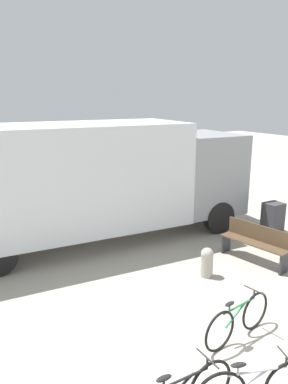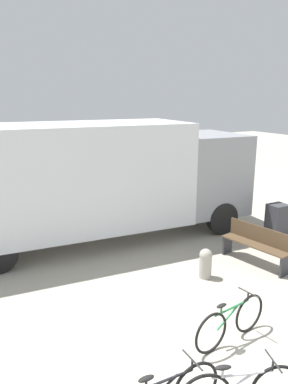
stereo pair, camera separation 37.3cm
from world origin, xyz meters
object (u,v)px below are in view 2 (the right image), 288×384
Objects in this scene: bollard_near_bench at (206,262)px; park_bench at (257,243)px; bicycle_far at (231,322)px; delivery_truck at (95,177)px; utility_box at (277,220)px.

park_bench is at bearing 0.45° from bollard_near_bench.
delivery_truck is at bearing 84.61° from bicycle_far.
utility_box is at bearing -21.54° from delivery_truck.
bollard_near_bench is (1.07, 2.09, 0.00)m from bicycle_far.
delivery_truck is 4.71m from park_bench.
utility_box is at bearing 27.08° from bicycle_far.
park_bench is 3.39m from bicycle_far.
bollard_near_bench is (1.32, -3.47, -1.49)m from delivery_truck.
bollard_near_bench is at bearing 54.95° from bicycle_far.
park_bench is 1.59m from bollard_near_bench.
bicycle_far is at bearing -144.90° from utility_box.
delivery_truck is 5.55m from utility_box.
utility_box is (3.52, 1.13, 0.11)m from bollard_near_bench.
delivery_truck reaches higher than utility_box.
utility_box reaches higher than bicycle_far.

